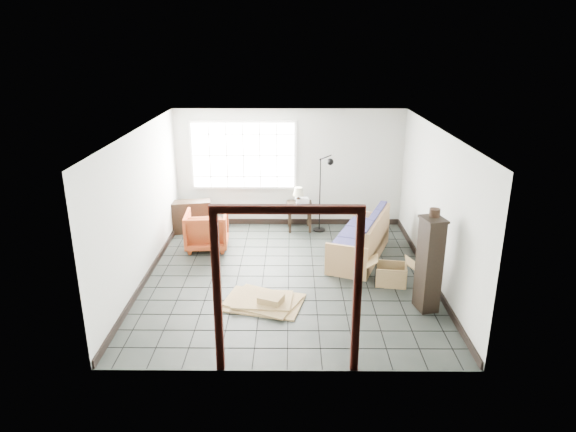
{
  "coord_description": "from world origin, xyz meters",
  "views": [
    {
      "loc": [
        0.05,
        -8.27,
        3.99
      ],
      "look_at": [
        -0.01,
        0.3,
        1.03
      ],
      "focal_mm": 32.0,
      "sensor_mm": 36.0,
      "label": 1
    }
  ],
  "objects_px": {
    "armchair": "(207,228)",
    "tall_shelf": "(429,264)",
    "side_table": "(300,208)",
    "futon_sofa": "(363,242)"
  },
  "relations": [
    {
      "from": "armchair",
      "to": "tall_shelf",
      "type": "bearing_deg",
      "value": 143.77
    },
    {
      "from": "armchair",
      "to": "tall_shelf",
      "type": "relative_size",
      "value": 0.57
    },
    {
      "from": "side_table",
      "to": "tall_shelf",
      "type": "bearing_deg",
      "value": -61.36
    },
    {
      "from": "futon_sofa",
      "to": "tall_shelf",
      "type": "height_order",
      "value": "tall_shelf"
    },
    {
      "from": "futon_sofa",
      "to": "tall_shelf",
      "type": "bearing_deg",
      "value": -48.75
    },
    {
      "from": "futon_sofa",
      "to": "armchair",
      "type": "distance_m",
      "value": 3.09
    },
    {
      "from": "armchair",
      "to": "tall_shelf",
      "type": "xyz_separation_m",
      "value": [
        3.79,
        -2.44,
        0.34
      ]
    },
    {
      "from": "tall_shelf",
      "to": "futon_sofa",
      "type": "bearing_deg",
      "value": 97.53
    },
    {
      "from": "armchair",
      "to": "side_table",
      "type": "distance_m",
      "value": 2.16
    },
    {
      "from": "futon_sofa",
      "to": "tall_shelf",
      "type": "xyz_separation_m",
      "value": [
        0.74,
        -1.97,
        0.44
      ]
    }
  ]
}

